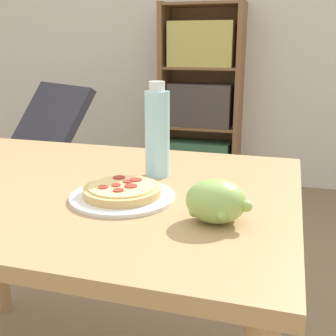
# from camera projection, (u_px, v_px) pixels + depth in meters

# --- Properties ---
(wall_back) EXTENTS (8.00, 0.05, 2.60)m
(wall_back) POSITION_uv_depth(u_px,v_px,m) (217.00, 23.00, 3.35)
(wall_back) COLOR silver
(wall_back) RESTS_ON ground_plane
(dining_table) EXTENTS (1.26, 0.87, 0.77)m
(dining_table) POSITION_uv_depth(u_px,v_px,m) (67.00, 216.00, 1.19)
(dining_table) COLOR tan
(dining_table) RESTS_ON ground_plane
(pizza_on_plate) EXTENTS (0.26, 0.26, 0.04)m
(pizza_on_plate) POSITION_uv_depth(u_px,v_px,m) (122.00, 193.00, 1.04)
(pizza_on_plate) COLOR white
(pizza_on_plate) RESTS_ON dining_table
(grape_bunch) EXTENTS (0.14, 0.10, 0.10)m
(grape_bunch) POSITION_uv_depth(u_px,v_px,m) (216.00, 202.00, 0.89)
(grape_bunch) COLOR #93BC5B
(grape_bunch) RESTS_ON dining_table
(drink_bottle) EXTENTS (0.07, 0.07, 0.27)m
(drink_bottle) POSITION_uv_depth(u_px,v_px,m) (157.00, 133.00, 1.19)
(drink_bottle) COLOR #A3DBEA
(drink_bottle) RESTS_ON dining_table
(lounge_chair_near) EXTENTS (0.89, 0.98, 0.88)m
(lounge_chair_near) POSITION_uv_depth(u_px,v_px,m) (26.00, 179.00, 2.76)
(lounge_chair_near) COLOR slate
(lounge_chair_near) RESTS_ON ground_plane
(bookshelf) EXTENTS (0.64, 0.30, 1.45)m
(bookshelf) POSITION_uv_depth(u_px,v_px,m) (201.00, 102.00, 3.38)
(bookshelf) COLOR brown
(bookshelf) RESTS_ON ground_plane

